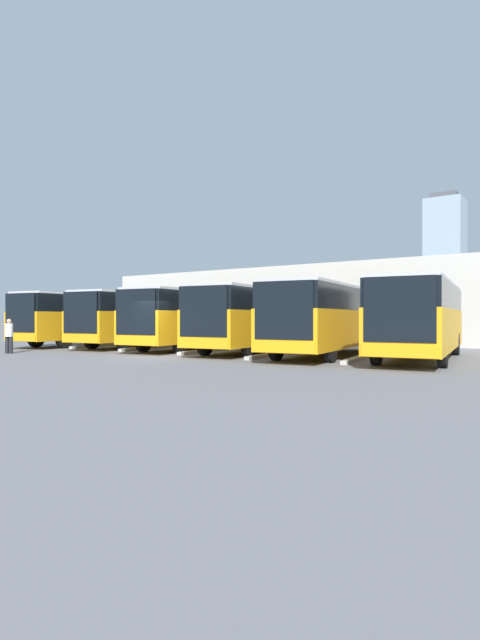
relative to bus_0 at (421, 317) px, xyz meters
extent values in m
plane|color=slate|center=(10.17, 5.36, -1.79)|extent=(600.00, 600.00, 0.00)
cube|color=orange|center=(0.00, -0.02, -0.52)|extent=(3.97, 10.98, 1.63)
cube|color=black|center=(0.00, -0.02, 0.79)|extent=(3.91, 10.82, 1.00)
cube|color=black|center=(-0.71, 5.32, 0.23)|extent=(2.25, 0.34, 2.13)
cube|color=orange|center=(-0.71, 5.32, -1.12)|extent=(2.43, 0.38, 0.40)
cube|color=silver|center=(0.00, -0.02, 1.35)|extent=(3.81, 10.54, 0.12)
cylinder|color=black|center=(-1.56, 3.13, -1.26)|extent=(0.44, 1.09, 1.06)
cylinder|color=black|center=(0.69, 3.43, -1.26)|extent=(0.44, 1.09, 1.06)
cylinder|color=black|center=(-0.68, -3.47, -1.26)|extent=(0.44, 1.09, 1.06)
cylinder|color=black|center=(1.57, -3.17, -1.26)|extent=(0.44, 1.09, 1.06)
cube|color=#B2B2AD|center=(2.04, 1.59, -1.71)|extent=(0.90, 5.03, 0.15)
cube|color=orange|center=(4.07, 0.30, -0.52)|extent=(3.97, 10.98, 1.63)
cube|color=black|center=(4.07, 0.30, 0.79)|extent=(3.91, 10.82, 1.00)
cube|color=black|center=(3.36, 5.64, 0.23)|extent=(2.25, 0.34, 2.13)
cube|color=orange|center=(3.35, 5.64, -1.12)|extent=(2.43, 0.38, 0.40)
cube|color=silver|center=(4.07, 0.30, 1.35)|extent=(3.81, 10.54, 0.12)
cylinder|color=black|center=(2.50, 3.45, -1.26)|extent=(0.44, 1.09, 1.06)
cylinder|color=black|center=(4.75, 3.75, -1.26)|extent=(0.44, 1.09, 1.06)
cylinder|color=black|center=(3.38, -3.14, -1.26)|extent=(0.44, 1.09, 1.06)
cylinder|color=black|center=(5.63, -2.84, -1.26)|extent=(0.44, 1.09, 1.06)
cube|color=#B2B2AD|center=(6.10, 1.91, -1.71)|extent=(0.90, 5.03, 0.15)
cube|color=orange|center=(8.13, -0.14, -0.52)|extent=(3.97, 10.98, 1.63)
cube|color=black|center=(8.13, -0.14, 0.79)|extent=(3.91, 10.82, 1.00)
cube|color=black|center=(7.42, 5.20, 0.23)|extent=(2.25, 0.34, 2.13)
cube|color=orange|center=(7.42, 5.20, -1.12)|extent=(2.43, 0.38, 0.40)
cube|color=silver|center=(8.13, -0.14, 1.35)|extent=(3.81, 10.54, 0.12)
cylinder|color=black|center=(6.57, 3.01, -1.26)|extent=(0.44, 1.09, 1.06)
cylinder|color=black|center=(8.82, 3.31, -1.26)|extent=(0.44, 1.09, 1.06)
cylinder|color=black|center=(7.45, -3.59, -1.26)|extent=(0.44, 1.09, 1.06)
cylinder|color=black|center=(9.70, -3.29, -1.26)|extent=(0.44, 1.09, 1.06)
cube|color=#B2B2AD|center=(10.17, 1.47, -1.71)|extent=(0.90, 5.03, 0.15)
cube|color=orange|center=(12.20, -0.22, -0.52)|extent=(3.97, 10.98, 1.63)
cube|color=black|center=(12.20, -0.22, 0.79)|extent=(3.91, 10.82, 1.00)
cube|color=black|center=(11.49, 5.12, 0.23)|extent=(2.25, 0.34, 2.13)
cube|color=orange|center=(11.49, 5.12, -1.12)|extent=(2.43, 0.38, 0.40)
cube|color=silver|center=(12.20, -0.22, 1.35)|extent=(3.81, 10.54, 0.12)
cylinder|color=black|center=(10.63, 2.93, -1.26)|extent=(0.44, 1.09, 1.06)
cylinder|color=black|center=(12.88, 3.23, -1.26)|extent=(0.44, 1.09, 1.06)
cylinder|color=black|center=(11.51, -3.66, -1.26)|extent=(0.44, 1.09, 1.06)
cylinder|color=black|center=(13.76, -3.36, -1.26)|extent=(0.44, 1.09, 1.06)
cube|color=#B2B2AD|center=(14.23, 1.39, -1.71)|extent=(0.90, 5.03, 0.15)
cube|color=orange|center=(16.26, -0.27, -0.52)|extent=(3.97, 10.98, 1.63)
cube|color=black|center=(16.26, -0.27, 0.79)|extent=(3.91, 10.82, 1.00)
cube|color=black|center=(15.55, 5.06, 0.23)|extent=(2.25, 0.34, 2.13)
cube|color=orange|center=(15.55, 5.07, -1.12)|extent=(2.43, 0.38, 0.40)
cube|color=silver|center=(16.26, -0.27, 1.35)|extent=(3.81, 10.54, 0.12)
cylinder|color=black|center=(14.70, 2.88, -1.26)|extent=(0.44, 1.09, 1.06)
cylinder|color=black|center=(16.95, 3.18, -1.26)|extent=(0.44, 1.09, 1.06)
cylinder|color=black|center=(15.58, -3.72, -1.26)|extent=(0.44, 1.09, 1.06)
cylinder|color=black|center=(17.83, -3.42, -1.26)|extent=(0.44, 1.09, 1.06)
cube|color=#B2B2AD|center=(18.30, 1.34, -1.71)|extent=(0.90, 5.03, 0.15)
cube|color=orange|center=(20.33, 0.52, -0.52)|extent=(3.97, 10.98, 1.63)
cube|color=black|center=(20.33, 0.52, 0.79)|extent=(3.91, 10.82, 1.00)
cube|color=black|center=(19.62, 5.86, 0.23)|extent=(2.25, 0.34, 2.13)
cube|color=orange|center=(19.62, 5.86, -1.12)|extent=(2.43, 0.38, 0.40)
cube|color=silver|center=(20.33, 0.52, 1.35)|extent=(3.81, 10.54, 0.12)
cylinder|color=black|center=(18.76, 3.67, -1.26)|extent=(0.44, 1.09, 1.06)
cylinder|color=black|center=(21.01, 3.97, -1.26)|extent=(0.44, 1.09, 1.06)
cylinder|color=black|center=(19.64, -2.92, -1.26)|extent=(0.44, 1.09, 1.06)
cylinder|color=black|center=(21.89, -2.62, -1.26)|extent=(0.44, 1.09, 1.06)
cylinder|color=black|center=(17.59, 7.77, -1.38)|extent=(0.25, 0.25, 0.82)
cylinder|color=black|center=(17.40, 7.69, -1.38)|extent=(0.25, 0.25, 0.82)
cylinder|color=silver|center=(17.49, 7.73, -0.65)|extent=(0.49, 0.49, 0.65)
sphere|color=tan|center=(17.49, 7.73, -0.21)|extent=(0.22, 0.22, 0.22)
cube|color=beige|center=(10.17, -13.69, 0.93)|extent=(36.49, 8.56, 5.44)
cube|color=silver|center=(10.17, -19.47, 3.40)|extent=(36.49, 3.00, 0.24)
cylinder|color=slate|center=(22.94, -20.57, 0.80)|extent=(0.20, 0.20, 5.19)
cube|color=#93A8B7|center=(44.43, -209.91, 24.98)|extent=(15.42, 15.42, 53.54)
cube|color=#4C4C51|center=(44.43, -209.91, 52.95)|extent=(10.79, 10.79, 2.40)
camera|label=1|loc=(-5.57, 21.33, -0.04)|focal=28.00mm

